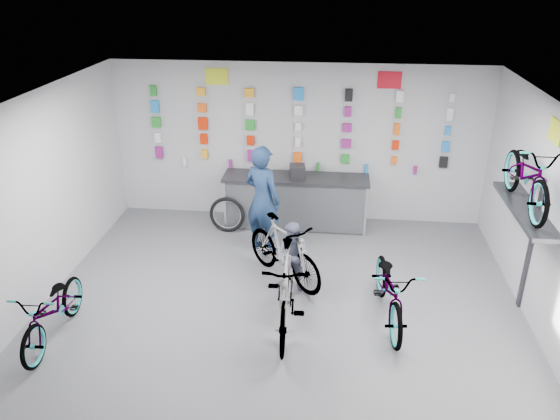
# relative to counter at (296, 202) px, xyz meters

# --- Properties ---
(floor) EXTENTS (8.00, 8.00, 0.00)m
(floor) POSITION_rel_counter_xyz_m (0.00, -3.54, -0.49)
(floor) COLOR #525257
(floor) RESTS_ON ground
(ceiling) EXTENTS (8.00, 8.00, 0.00)m
(ceiling) POSITION_rel_counter_xyz_m (0.00, -3.54, 2.51)
(ceiling) COLOR white
(ceiling) RESTS_ON wall_back
(wall_back) EXTENTS (7.00, 0.00, 7.00)m
(wall_back) POSITION_rel_counter_xyz_m (0.00, 0.46, 1.01)
(wall_back) COLOR silver
(wall_back) RESTS_ON floor
(wall_left) EXTENTS (0.00, 8.00, 8.00)m
(wall_left) POSITION_rel_counter_xyz_m (-3.50, -3.54, 1.01)
(wall_left) COLOR silver
(wall_left) RESTS_ON floor
(counter) EXTENTS (2.70, 0.66, 1.00)m
(counter) POSITION_rel_counter_xyz_m (0.00, 0.00, 0.00)
(counter) COLOR black
(counter) RESTS_ON floor
(merch_wall) EXTENTS (5.56, 0.08, 1.56)m
(merch_wall) POSITION_rel_counter_xyz_m (-0.18, 0.39, 1.32)
(merch_wall) COLOR #8B1E71
(merch_wall) RESTS_ON wall_back
(wall_bracket) EXTENTS (0.39, 1.90, 2.00)m
(wall_bracket) POSITION_rel_counter_xyz_m (3.33, -2.34, 0.98)
(wall_bracket) COLOR #333338
(wall_bracket) RESTS_ON wall_right
(sign_left) EXTENTS (0.42, 0.02, 0.30)m
(sign_left) POSITION_rel_counter_xyz_m (-1.50, 0.44, 2.23)
(sign_left) COLOR yellow
(sign_left) RESTS_ON wall_back
(sign_right) EXTENTS (0.42, 0.02, 0.30)m
(sign_right) POSITION_rel_counter_xyz_m (1.60, 0.44, 2.23)
(sign_right) COLOR red
(sign_right) RESTS_ON wall_back
(sign_side) EXTENTS (0.02, 0.40, 0.30)m
(sign_side) POSITION_rel_counter_xyz_m (3.48, -2.34, 2.16)
(sign_side) COLOR yellow
(sign_side) RESTS_ON wall_right
(bike_left) EXTENTS (0.63, 1.70, 0.89)m
(bike_left) POSITION_rel_counter_xyz_m (-2.90, -3.78, -0.04)
(bike_left) COLOR gray
(bike_left) RESTS_ON floor
(bike_center) EXTENTS (0.63, 1.97, 1.17)m
(bike_center) POSITION_rel_counter_xyz_m (0.12, -3.20, 0.10)
(bike_center) COLOR gray
(bike_center) RESTS_ON floor
(bike_right) EXTENTS (0.82, 1.91, 0.98)m
(bike_right) POSITION_rel_counter_xyz_m (1.54, -2.86, 0.00)
(bike_right) COLOR gray
(bike_right) RESTS_ON floor
(bike_service) EXTENTS (1.57, 1.58, 1.05)m
(bike_service) POSITION_rel_counter_xyz_m (-0.03, -1.97, 0.04)
(bike_service) COLOR gray
(bike_service) RESTS_ON floor
(bike_wall) EXTENTS (0.63, 1.80, 0.95)m
(bike_wall) POSITION_rel_counter_xyz_m (3.25, -2.34, 1.57)
(bike_wall) COLOR gray
(bike_wall) RESTS_ON wall_bracket
(clerk) EXTENTS (0.83, 0.73, 1.90)m
(clerk) POSITION_rel_counter_xyz_m (-0.49, -1.01, 0.46)
(clerk) COLOR navy
(clerk) RESTS_ON floor
(customer) EXTENTS (0.65, 0.57, 1.11)m
(customer) POSITION_rel_counter_xyz_m (0.15, -2.23, 0.07)
(customer) COLOR slate
(customer) RESTS_ON floor
(spare_wheel) EXTENTS (0.68, 0.20, 0.68)m
(spare_wheel) POSITION_rel_counter_xyz_m (-1.25, -0.37, -0.15)
(spare_wheel) COLOR black
(spare_wheel) RESTS_ON floor
(register) EXTENTS (0.32, 0.33, 0.22)m
(register) POSITION_rel_counter_xyz_m (0.02, 0.01, 0.62)
(register) COLOR black
(register) RESTS_ON counter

